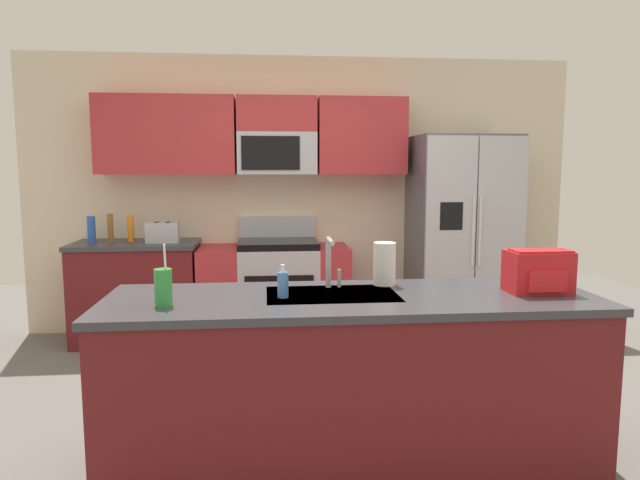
{
  "coord_description": "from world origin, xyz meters",
  "views": [
    {
      "loc": [
        -0.36,
        -3.35,
        1.55
      ],
      "look_at": [
        0.03,
        0.6,
        1.05
      ],
      "focal_mm": 31.81,
      "sensor_mm": 36.0,
      "label": 1
    }
  ],
  "objects_px": {
    "refrigerator": "(461,236)",
    "bottle_orange": "(131,229)",
    "pepper_mill": "(110,228)",
    "sink_faucet": "(330,258)",
    "soap_dispenser": "(283,284)",
    "paper_towel_roll": "(384,264)",
    "range_oven": "(274,289)",
    "backpack": "(539,271)",
    "toaster": "(163,232)",
    "drink_cup_green": "(163,287)",
    "bottle_blue": "(91,229)"
  },
  "relations": [
    {
      "from": "pepper_mill",
      "to": "soap_dispenser",
      "type": "relative_size",
      "value": 1.51
    },
    {
      "from": "range_oven",
      "to": "bottle_orange",
      "type": "height_order",
      "value": "bottle_orange"
    },
    {
      "from": "range_oven",
      "to": "toaster",
      "type": "bearing_deg",
      "value": -176.94
    },
    {
      "from": "drink_cup_green",
      "to": "paper_towel_roll",
      "type": "distance_m",
      "value": 1.21
    },
    {
      "from": "range_oven",
      "to": "toaster",
      "type": "distance_m",
      "value": 1.13
    },
    {
      "from": "bottle_blue",
      "to": "drink_cup_green",
      "type": "bearing_deg",
      "value": -66.92
    },
    {
      "from": "range_oven",
      "to": "refrigerator",
      "type": "xyz_separation_m",
      "value": [
        1.74,
        -0.07,
        0.48
      ]
    },
    {
      "from": "refrigerator",
      "to": "pepper_mill",
      "type": "height_order",
      "value": "refrigerator"
    },
    {
      "from": "refrigerator",
      "to": "sink_faucet",
      "type": "bearing_deg",
      "value": -125.46
    },
    {
      "from": "drink_cup_green",
      "to": "soap_dispenser",
      "type": "bearing_deg",
      "value": 12.26
    },
    {
      "from": "pepper_mill",
      "to": "bottle_orange",
      "type": "relative_size",
      "value": 1.09
    },
    {
      "from": "pepper_mill",
      "to": "soap_dispenser",
      "type": "bearing_deg",
      "value": -58.04
    },
    {
      "from": "soap_dispenser",
      "to": "sink_faucet",
      "type": "bearing_deg",
      "value": 37.25
    },
    {
      "from": "toaster",
      "to": "pepper_mill",
      "type": "xyz_separation_m",
      "value": [
        -0.46,
        0.05,
        0.04
      ]
    },
    {
      "from": "bottle_orange",
      "to": "toaster",
      "type": "bearing_deg",
      "value": -16.31
    },
    {
      "from": "bottle_orange",
      "to": "refrigerator",
      "type": "bearing_deg",
      "value": -2.01
    },
    {
      "from": "range_oven",
      "to": "toaster",
      "type": "relative_size",
      "value": 4.86
    },
    {
      "from": "refrigerator",
      "to": "paper_towel_roll",
      "type": "xyz_separation_m",
      "value": [
        -1.15,
        -1.99,
        0.09
      ]
    },
    {
      "from": "toaster",
      "to": "sink_faucet",
      "type": "bearing_deg",
      "value": -58.89
    },
    {
      "from": "refrigerator",
      "to": "drink_cup_green",
      "type": "distance_m",
      "value": 3.31
    },
    {
      "from": "bottle_orange",
      "to": "bottle_blue",
      "type": "bearing_deg",
      "value": -174.7
    },
    {
      "from": "toaster",
      "to": "bottle_orange",
      "type": "relative_size",
      "value": 1.2
    },
    {
      "from": "refrigerator",
      "to": "toaster",
      "type": "distance_m",
      "value": 2.72
    },
    {
      "from": "range_oven",
      "to": "bottle_blue",
      "type": "xyz_separation_m",
      "value": [
        -1.61,
        0.0,
        0.57
      ]
    },
    {
      "from": "soap_dispenser",
      "to": "backpack",
      "type": "bearing_deg",
      "value": -0.46
    },
    {
      "from": "bottle_blue",
      "to": "drink_cup_green",
      "type": "xyz_separation_m",
      "value": [
        1.05,
        -2.46,
        -0.03
      ]
    },
    {
      "from": "soap_dispenser",
      "to": "paper_towel_roll",
      "type": "height_order",
      "value": "paper_towel_roll"
    },
    {
      "from": "pepper_mill",
      "to": "paper_towel_roll",
      "type": "distance_m",
      "value": 2.89
    },
    {
      "from": "sink_faucet",
      "to": "paper_towel_roll",
      "type": "bearing_deg",
      "value": 11.79
    },
    {
      "from": "pepper_mill",
      "to": "paper_towel_roll",
      "type": "relative_size",
      "value": 1.07
    },
    {
      "from": "toaster",
      "to": "backpack",
      "type": "distance_m",
      "value": 3.27
    },
    {
      "from": "pepper_mill",
      "to": "soap_dispenser",
      "type": "distance_m",
      "value": 2.75
    },
    {
      "from": "range_oven",
      "to": "soap_dispenser",
      "type": "bearing_deg",
      "value": -89.81
    },
    {
      "from": "bottle_orange",
      "to": "sink_faucet",
      "type": "height_order",
      "value": "sink_faucet"
    },
    {
      "from": "range_oven",
      "to": "bottle_orange",
      "type": "xyz_separation_m",
      "value": [
        -1.28,
        0.03,
        0.57
      ]
    },
    {
      "from": "range_oven",
      "to": "bottle_orange",
      "type": "relative_size",
      "value": 5.81
    },
    {
      "from": "bottle_orange",
      "to": "bottle_blue",
      "type": "xyz_separation_m",
      "value": [
        -0.33,
        -0.03,
        -0.0
      ]
    },
    {
      "from": "paper_towel_roll",
      "to": "backpack",
      "type": "relative_size",
      "value": 0.75
    },
    {
      "from": "range_oven",
      "to": "drink_cup_green",
      "type": "height_order",
      "value": "drink_cup_green"
    },
    {
      "from": "refrigerator",
      "to": "toaster",
      "type": "height_order",
      "value": "refrigerator"
    },
    {
      "from": "sink_faucet",
      "to": "soap_dispenser",
      "type": "bearing_deg",
      "value": -142.75
    },
    {
      "from": "backpack",
      "to": "sink_faucet",
      "type": "bearing_deg",
      "value": 168.96
    },
    {
      "from": "range_oven",
      "to": "backpack",
      "type": "relative_size",
      "value": 4.25
    },
    {
      "from": "range_oven",
      "to": "pepper_mill",
      "type": "distance_m",
      "value": 1.56
    },
    {
      "from": "paper_towel_roll",
      "to": "drink_cup_green",
      "type": "bearing_deg",
      "value": -161.26
    },
    {
      "from": "range_oven",
      "to": "backpack",
      "type": "xyz_separation_m",
      "value": [
        1.35,
        -2.34,
        0.57
      ]
    },
    {
      "from": "toaster",
      "to": "sink_faucet",
      "type": "xyz_separation_m",
      "value": [
        1.25,
        -2.08,
        0.08
      ]
    },
    {
      "from": "pepper_mill",
      "to": "sink_faucet",
      "type": "xyz_separation_m",
      "value": [
        1.72,
        -2.13,
        0.04
      ]
    },
    {
      "from": "range_oven",
      "to": "bottle_blue",
      "type": "distance_m",
      "value": 1.71
    },
    {
      "from": "refrigerator",
      "to": "bottle_orange",
      "type": "relative_size",
      "value": 7.9
    }
  ]
}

